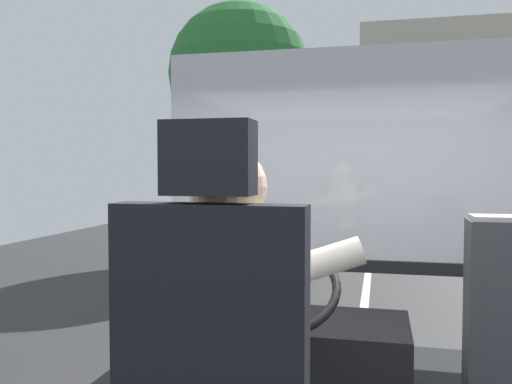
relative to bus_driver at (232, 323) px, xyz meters
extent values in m
cube|color=#2D2D2D|center=(0.20, 9.31, -1.52)|extent=(18.00, 44.00, 0.05)
cube|color=silver|center=(0.20, 9.31, -1.49)|extent=(0.12, 39.60, 0.00)
cube|color=black|center=(0.00, -0.21, 0.02)|extent=(0.48, 0.10, 0.66)
cube|color=black|center=(0.00, -0.21, 0.46)|extent=(0.22, 0.10, 0.18)
cylinder|color=silver|center=(0.00, -0.05, -0.01)|extent=(0.32, 0.32, 0.60)
cube|color=maroon|center=(0.00, 0.12, 0.06)|extent=(0.06, 0.01, 0.37)
sphere|color=beige|center=(0.00, -0.05, 0.39)|extent=(0.22, 0.22, 0.22)
cylinder|color=silver|center=(0.10, 0.20, 0.10)|extent=(0.54, 0.20, 0.24)
cylinder|color=silver|center=(-0.10, 0.20, 0.10)|extent=(0.54, 0.20, 0.24)
cube|color=black|center=(0.00, 1.19, -0.52)|extent=(1.10, 0.56, 0.40)
cylinder|color=black|center=(0.00, 0.80, -0.23)|extent=(0.07, 0.28, 0.38)
torus|color=black|center=(0.00, 0.69, -0.06)|extent=(0.51, 0.45, 0.31)
cylinder|color=black|center=(0.00, 0.69, -0.06)|extent=(0.14, 0.14, 0.10)
cube|color=#333338|center=(0.91, 1.02, -0.25)|extent=(0.28, 0.20, 0.93)
cube|color=#9E9993|center=(0.91, 1.02, 0.22)|extent=(0.25, 0.18, 0.02)
cube|color=silver|center=(0.20, 2.13, 0.53)|extent=(2.50, 0.01, 1.40)
cube|color=black|center=(0.20, 2.13, -0.21)|extent=(2.50, 0.08, 0.08)
cylinder|color=#4C3828|center=(-2.64, 9.95, 0.00)|extent=(0.32, 0.32, 2.99)
sphere|color=#256A2D|center=(-2.64, 9.95, 2.50)|extent=(3.09, 3.09, 3.09)
cube|color=#BCB29E|center=(4.54, 19.39, 1.98)|extent=(9.75, 4.02, 6.94)
cube|color=#9E332D|center=(4.54, 17.32, 1.31)|extent=(9.36, 0.12, 0.60)
cylinder|color=black|center=(3.27, 13.32, -1.24)|extent=(0.14, 0.51, 0.51)
cube|color=black|center=(3.93, 17.54, -0.89)|extent=(1.95, 4.14, 0.67)
cube|color=#282D33|center=(3.93, 17.30, -0.30)|extent=(1.60, 2.28, 0.51)
cylinder|color=black|center=(4.86, 18.83, -1.22)|extent=(0.14, 0.54, 0.54)
cylinder|color=black|center=(3.00, 18.83, -1.22)|extent=(0.14, 0.54, 0.54)
cylinder|color=black|center=(3.00, 16.26, -1.22)|extent=(0.14, 0.54, 0.54)
cube|color=silver|center=(3.92, 22.31, -0.91)|extent=(1.91, 4.03, 0.64)
cube|color=#282D33|center=(3.92, 22.07, -0.35)|extent=(1.57, 2.22, 0.49)
cylinder|color=black|center=(4.83, 23.56, -1.23)|extent=(0.14, 0.52, 0.52)
cylinder|color=black|center=(3.01, 23.56, -1.23)|extent=(0.14, 0.52, 0.52)
cylinder|color=black|center=(4.83, 21.06, -1.23)|extent=(0.14, 0.52, 0.52)
cylinder|color=black|center=(3.01, 21.06, -1.23)|extent=(0.14, 0.52, 0.52)
camera|label=1|loc=(0.40, -1.42, 0.44)|focal=37.31mm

